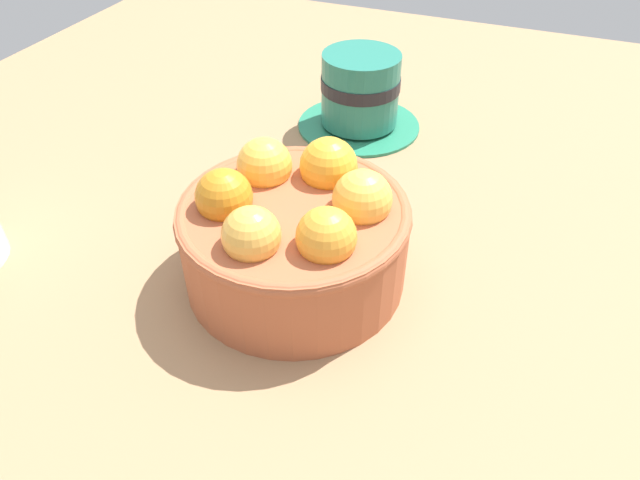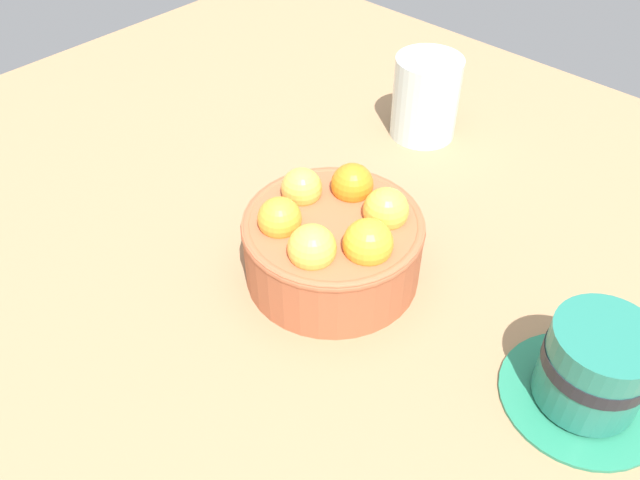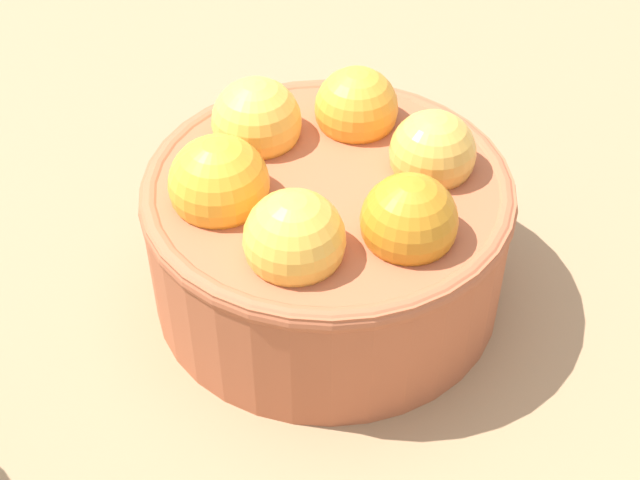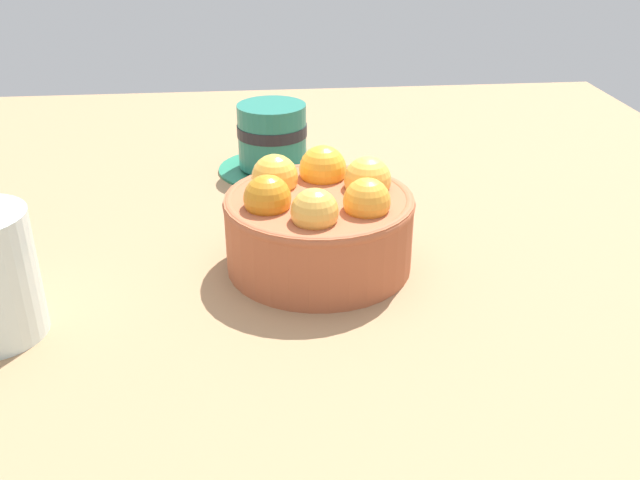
{
  "view_description": "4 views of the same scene",
  "coord_description": "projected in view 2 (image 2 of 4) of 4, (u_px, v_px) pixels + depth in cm",
  "views": [
    {
      "loc": [
        28.1,
        13.14,
        29.3
      ],
      "look_at": [
        0.72,
        2.19,
        4.68
      ],
      "focal_mm": 32.76,
      "sensor_mm": 36.0,
      "label": 1
    },
    {
      "loc": [
        -27.89,
        31.6,
        42.42
      ],
      "look_at": [
        1.95,
        -0.46,
        2.58
      ],
      "focal_mm": 36.74,
      "sensor_mm": 36.0,
      "label": 2
    },
    {
      "loc": [
        -12.1,
        -27.4,
        30.61
      ],
      "look_at": [
        -0.15,
        0.47,
        2.66
      ],
      "focal_mm": 51.94,
      "sensor_mm": 36.0,
      "label": 3
    },
    {
      "loc": [
        53.39,
        -5.26,
        29.43
      ],
      "look_at": [
        1.29,
        -0.05,
        3.01
      ],
      "focal_mm": 40.1,
      "sensor_mm": 36.0,
      "label": 4
    }
  ],
  "objects": [
    {
      "name": "ground_plane",
      "position": [
        332.0,
        287.0,
        0.61
      ],
      "size": [
        115.14,
        99.37,
        3.65
      ],
      "primitive_type": "cube",
      "color": "#997551"
    },
    {
      "name": "terracotta_bowl",
      "position": [
        333.0,
        240.0,
        0.57
      ],
      "size": [
        15.8,
        15.8,
        9.08
      ],
      "color": "#AD5938",
      "rests_on": "ground_plane"
    },
    {
      "name": "coffee_cup",
      "position": [
        593.0,
        369.0,
        0.47
      ],
      "size": [
        12.34,
        12.34,
        7.59
      ],
      "color": "#257C5A",
      "rests_on": "ground_plane"
    },
    {
      "name": "water_glass",
      "position": [
        426.0,
        97.0,
        0.74
      ],
      "size": [
        7.5,
        7.5,
        9.42
      ],
      "primitive_type": "cylinder",
      "color": "silver",
      "rests_on": "ground_plane"
    }
  ]
}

